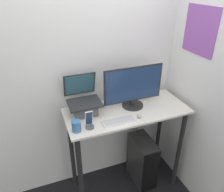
{
  "coord_description": "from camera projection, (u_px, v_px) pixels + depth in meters",
  "views": [
    {
      "loc": [
        -0.76,
        -1.33,
        2.1
      ],
      "look_at": [
        -0.15,
        0.25,
        1.19
      ],
      "focal_mm": 35.0,
      "sensor_mm": 36.0,
      "label": 1
    }
  ],
  "objects": [
    {
      "name": "computer_tower",
      "position": [
        142.0,
        161.0,
        2.47
      ],
      "size": [
        0.2,
        0.39,
        0.57
      ],
      "color": "black",
      "rests_on": "ground_plane"
    },
    {
      "name": "keyboard",
      "position": [
        119.0,
        121.0,
        1.89
      ],
      "size": [
        0.29,
        0.09,
        0.02
      ],
      "color": "silver",
      "rests_on": "desk"
    },
    {
      "name": "cell_phone",
      "position": [
        89.0,
        123.0,
        1.8
      ],
      "size": [
        0.07,
        0.07,
        0.16
      ],
      "color": "#4C4C51",
      "rests_on": "desk"
    },
    {
      "name": "monitor",
      "position": [
        133.0,
        88.0,
        2.04
      ],
      "size": [
        0.58,
        0.2,
        0.4
      ],
      "color": "black",
      "rests_on": "desk"
    },
    {
      "name": "desk",
      "position": [
        126.0,
        129.0,
        2.16
      ],
      "size": [
        1.17,
        0.5,
        1.01
      ],
      "color": "beige",
      "rests_on": "ground_plane"
    },
    {
      "name": "laptop",
      "position": [
        84.0,
        104.0,
        1.98
      ],
      "size": [
        0.29,
        0.31,
        0.35
      ],
      "color": "#4C4C51",
      "rests_on": "desk"
    },
    {
      "name": "mug",
      "position": [
        76.0,
        126.0,
        1.75
      ],
      "size": [
        0.08,
        0.08,
        0.1
      ],
      "color": "#336699",
      "rests_on": "desk"
    },
    {
      "name": "wall_side_right",
      "position": [
        209.0,
        82.0,
        1.93
      ],
      "size": [
        0.06,
        6.0,
        2.6
      ],
      "color": "silver",
      "rests_on": "ground_plane"
    },
    {
      "name": "mouse",
      "position": [
        139.0,
        116.0,
        1.94
      ],
      "size": [
        0.03,
        0.05,
        0.02
      ],
      "color": "#99999E",
      "rests_on": "desk"
    },
    {
      "name": "wall_back",
      "position": [
        114.0,
        69.0,
        2.2
      ],
      "size": [
        6.0,
        0.05,
        2.6
      ],
      "color": "silver",
      "rests_on": "ground_plane"
    }
  ]
}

